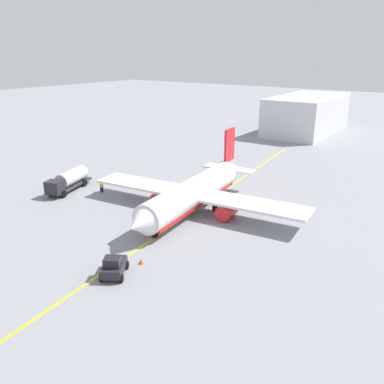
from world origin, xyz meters
TOP-DOWN VIEW (x-y plane):
  - ground_plane at (0.00, 0.00)m, footprint 400.00×400.00m
  - airplane at (-0.47, -0.05)m, footprint 29.00×32.33m
  - fuel_tanker at (3.76, -21.71)m, footprint 9.89×5.23m
  - pushback_tug at (18.20, 3.34)m, footprint 4.11×3.76m
  - refueling_worker at (1.32, -16.77)m, footprint 0.55×0.40m
  - safety_cone_nose at (14.90, 3.98)m, footprint 0.54×0.54m
  - distant_hangar at (-66.41, -8.46)m, footprint 30.69×15.05m
  - taxi_line_marking at (0.00, 0.00)m, footprint 87.49×9.88m

SIDE VIEW (x-z plane):
  - ground_plane at x=0.00m, z-range 0.00..0.00m
  - taxi_line_marking at x=0.00m, z-range 0.00..0.01m
  - safety_cone_nose at x=14.90m, z-range 0.00..0.60m
  - refueling_worker at x=1.32m, z-range -0.03..1.68m
  - pushback_tug at x=18.20m, z-range -0.09..2.11m
  - fuel_tanker at x=3.76m, z-range 0.14..3.29m
  - airplane at x=-0.47m, z-range -2.19..7.61m
  - distant_hangar at x=-66.41m, z-range -0.01..9.87m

